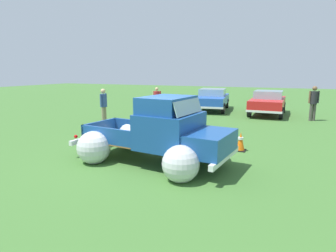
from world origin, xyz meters
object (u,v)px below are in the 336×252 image
object	(u,v)px
show_car_1	(268,102)
spectator_2	(314,101)
spectator_1	(157,99)
lane_cone_0	(241,142)
vintage_pickup_truck	(162,137)
lane_cone_1	(116,131)
spectator_0	(104,104)
show_car_0	(212,98)

from	to	relation	value
show_car_1	spectator_2	bearing A→B (deg)	61.68
spectator_1	lane_cone_0	world-z (taller)	spectator_1
spectator_1	spectator_2	bearing A→B (deg)	-107.30
vintage_pickup_truck	lane_cone_1	bearing A→B (deg)	152.41
spectator_0	lane_cone_0	distance (m)	7.48
spectator_1	lane_cone_1	size ratio (longest dim) A/B	2.55
show_car_0	lane_cone_1	bearing A→B (deg)	-14.77
spectator_2	lane_cone_1	world-z (taller)	spectator_2
show_car_1	spectator_1	world-z (taller)	spectator_1
show_car_0	spectator_2	world-z (taller)	spectator_2
lane_cone_1	vintage_pickup_truck	bearing A→B (deg)	-34.30
show_car_0	spectator_1	xyz separation A→B (m)	(-2.86, -2.63, 0.12)
vintage_pickup_truck	lane_cone_0	world-z (taller)	vintage_pickup_truck
vintage_pickup_truck	lane_cone_1	xyz separation A→B (m)	(-2.81, 1.91, -0.45)
show_car_1	vintage_pickup_truck	bearing A→B (deg)	-9.63
vintage_pickup_truck	spectator_1	distance (m)	9.81
spectator_0	spectator_1	distance (m)	4.39
show_car_1	lane_cone_1	size ratio (longest dim) A/B	6.88
lane_cone_0	spectator_1	bearing A→B (deg)	133.10
vintage_pickup_truck	show_car_1	xyz separation A→B (m)	(2.10, 10.84, 0.03)
lane_cone_0	lane_cone_1	size ratio (longest dim) A/B	1.00
spectator_1	spectator_2	size ratio (longest dim) A/B	0.88
spectator_1	lane_cone_0	xyz separation A→B (m)	(6.19, -6.62, -0.60)
lane_cone_0	lane_cone_1	world-z (taller)	same
show_car_0	spectator_2	distance (m)	6.22
spectator_0	show_car_0	bearing A→B (deg)	-123.64
vintage_pickup_truck	spectator_0	world-z (taller)	vintage_pickup_truck
show_car_0	lane_cone_1	size ratio (longest dim) A/B	7.45
show_car_1	spectator_1	size ratio (longest dim) A/B	2.70
show_car_1	spectator_0	xyz separation A→B (m)	(-7.31, -6.34, 0.21)
spectator_0	lane_cone_1	bearing A→B (deg)	127.79
spectator_1	lane_cone_1	world-z (taller)	spectator_1
spectator_2	spectator_0	bearing A→B (deg)	99.11
lane_cone_0	show_car_1	bearing A→B (deg)	88.42
show_car_1	lane_cone_0	xyz separation A→B (m)	(-0.24, -8.66, -0.47)
vintage_pickup_truck	show_car_0	bearing A→B (deg)	104.03
spectator_0	spectator_2	xyz separation A→B (m)	(9.66, 5.01, 0.06)
spectator_0	spectator_1	xyz separation A→B (m)	(0.88, 4.30, -0.09)
spectator_2	lane_cone_0	size ratio (longest dim) A/B	2.90
show_car_1	spectator_2	distance (m)	2.71
spectator_2	spectator_1	bearing A→B (deg)	76.30
show_car_0	lane_cone_0	size ratio (longest dim) A/B	7.45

